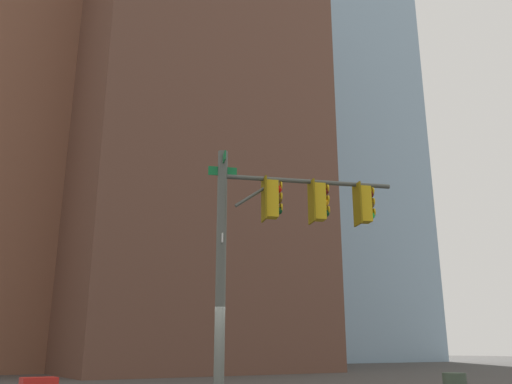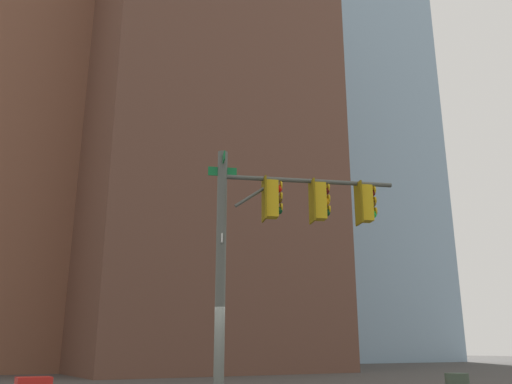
{
  "view_description": "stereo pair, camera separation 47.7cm",
  "coord_description": "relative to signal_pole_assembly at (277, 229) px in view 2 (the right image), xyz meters",
  "views": [
    {
      "loc": [
        -11.34,
        6.11,
        1.52
      ],
      "look_at": [
        0.18,
        -1.25,
        5.49
      ],
      "focal_mm": 37.87,
      "sensor_mm": 36.0,
      "label": 1
    },
    {
      "loc": [
        -11.59,
        5.7,
        1.52
      ],
      "look_at": [
        0.18,
        -1.25,
        5.49
      ],
      "focal_mm": 37.87,
      "sensor_mm": 36.0,
      "label": 2
    }
  ],
  "objects": [
    {
      "name": "building_glass_tower",
      "position": [
        49.08,
        -33.22,
        33.34
      ],
      "size": [
        31.7,
        29.74,
        75.7
      ],
      "primitive_type": "cube",
      "color": "#7A99B2",
      "rests_on": "ground_plane"
    },
    {
      "name": "signal_pole_assembly",
      "position": [
        0.0,
        0.0,
        0.0
      ],
      "size": [
        2.19,
        4.77,
        6.56
      ],
      "rotation": [
        0.0,
        0.0,
        4.35
      ],
      "color": "#4C514C",
      "rests_on": "ground_plane"
    },
    {
      "name": "building_brick_midblock",
      "position": [
        36.18,
        -0.78,
        13.25
      ],
      "size": [
        21.9,
        19.85,
        35.53
      ],
      "primitive_type": "cube",
      "color": "brown",
      "rests_on": "ground_plane"
    },
    {
      "name": "building_brick_nearside",
      "position": [
        27.17,
        -8.67,
        15.82
      ],
      "size": [
        20.39,
        17.37,
        40.67
      ],
      "primitive_type": "cube",
      "color": "brown",
      "rests_on": "ground_plane"
    }
  ]
}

